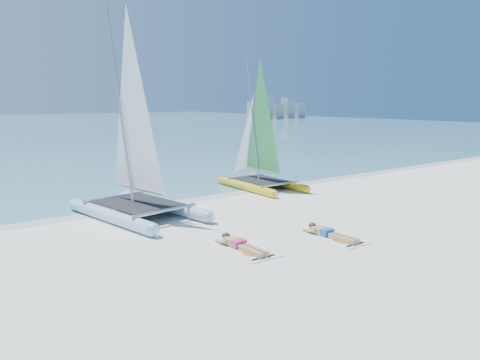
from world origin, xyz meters
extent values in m
plane|color=white|center=(0.00, 0.00, 0.00)|extent=(140.00, 140.00, 0.00)
cube|color=beige|center=(0.00, 5.50, 0.00)|extent=(140.00, 1.40, 0.01)
cube|color=#9CA3AC|center=(48.00, 62.00, 1.75)|extent=(2.00, 2.00, 3.50)
cube|color=#9CA3AC|center=(51.00, 62.00, 2.50)|extent=(2.00, 2.00, 5.00)
cube|color=#9CA3AC|center=(54.00, 62.00, 1.40)|extent=(2.00, 2.00, 2.80)
cube|color=#9CA3AC|center=(57.00, 62.00, 2.10)|extent=(2.00, 2.00, 4.20)
cube|color=#9CA3AC|center=(60.00, 62.00, 1.50)|extent=(2.00, 2.00, 3.00)
cylinder|color=#B4DCEC|center=(-3.99, 3.91, 0.20)|extent=(1.10, 4.63, 0.41)
cone|color=#B4DCEC|center=(-4.37, 6.43, 0.20)|extent=(0.47, 0.64, 0.39)
cylinder|color=#B4DCEC|center=(-1.95, 4.22, 0.20)|extent=(1.10, 4.63, 0.41)
cone|color=#B4DCEC|center=(-2.33, 6.74, 0.20)|extent=(0.47, 0.64, 0.39)
cube|color=black|center=(-2.97, 4.06, 0.44)|extent=(2.35, 2.81, 0.03)
cylinder|color=silver|center=(-3.09, 4.88, 3.62)|extent=(0.28, 1.22, 6.37)
cylinder|color=#FFAF1A|center=(2.54, 5.44, 0.17)|extent=(0.49, 3.83, 0.34)
cone|color=#FFAF1A|center=(2.62, 7.55, 0.17)|extent=(0.34, 0.50, 0.32)
cylinder|color=#FFAF1A|center=(4.24, 5.38, 0.17)|extent=(0.49, 3.83, 0.34)
cone|color=#FFAF1A|center=(4.32, 7.48, 0.17)|extent=(0.34, 0.50, 0.32)
cube|color=black|center=(3.39, 5.41, 0.36)|extent=(1.73, 2.16, 0.03)
cylinder|color=silver|center=(3.41, 6.09, 2.99)|extent=(0.12, 1.01, 5.26)
cube|color=white|center=(-2.32, -0.82, 0.01)|extent=(1.00, 1.85, 0.02)
cube|color=tan|center=(-2.32, -0.39, 0.12)|extent=(0.36, 0.55, 0.17)
cube|color=#E4356E|center=(-2.32, -0.59, 0.12)|extent=(0.37, 0.22, 0.17)
cube|color=tan|center=(-2.32, -1.19, 0.09)|extent=(0.31, 0.85, 0.13)
sphere|color=tan|center=(-2.32, -0.02, 0.16)|extent=(0.21, 0.21, 0.21)
ellipsoid|color=#3B2815|center=(-2.32, -0.01, 0.20)|extent=(0.22, 0.24, 0.15)
cube|color=white|center=(0.26, -1.47, 0.01)|extent=(1.00, 1.85, 0.02)
cube|color=tan|center=(0.26, -1.04, 0.12)|extent=(0.36, 0.55, 0.17)
cube|color=blue|center=(0.26, -1.24, 0.12)|extent=(0.37, 0.22, 0.17)
cube|color=tan|center=(0.26, -1.84, 0.09)|extent=(0.31, 0.85, 0.13)
sphere|color=tan|center=(0.26, -0.67, 0.16)|extent=(0.21, 0.21, 0.21)
ellipsoid|color=#3B2815|center=(0.26, -0.66, 0.20)|extent=(0.22, 0.24, 0.15)
camera|label=1|loc=(-9.21, -9.83, 3.76)|focal=35.00mm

